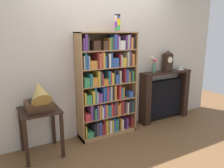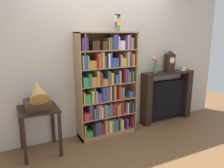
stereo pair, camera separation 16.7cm
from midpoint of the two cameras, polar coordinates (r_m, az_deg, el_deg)
name	(u,v)px [view 1 (the left image)]	position (r m, az deg, el deg)	size (l,w,h in m)	color
ground_plane	(112,137)	(3.83, -1.41, -13.55)	(7.90, 6.40, 0.02)	brown
wall_back	(106,57)	(3.78, -2.71, 6.91)	(4.90, 0.08, 2.60)	beige
bookshelf	(107,88)	(3.65, -2.68, -1.01)	(0.99, 0.30, 1.72)	#A87A4C
cup_stack	(117,23)	(3.61, 0.04, 15.37)	(0.09, 0.09, 0.27)	pink
side_table_left	(40,120)	(3.32, -19.38, -8.84)	(0.53, 0.53, 0.68)	black
gramophone	(39,97)	(3.14, -19.66, -3.17)	(0.35, 0.47, 0.49)	#472D1C
fireplace_mantel	(164,96)	(4.50, 12.22, -2.97)	(1.09, 0.24, 0.98)	black
mantel_clock	(168,61)	(4.35, 13.01, 5.81)	(0.16, 0.14, 0.40)	black
flower_vase	(154,64)	(4.15, 9.61, 4.96)	(0.12, 0.10, 0.31)	#4C7A60
teacup_with_saucer	(181,68)	(4.62, 16.20, 3.88)	(0.14, 0.14, 0.06)	white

